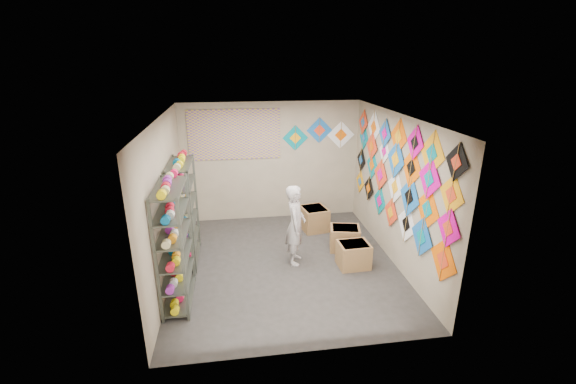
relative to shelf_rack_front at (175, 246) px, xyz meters
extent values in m
plane|color=#2E2B29|center=(1.78, 0.85, -0.95)|extent=(4.50, 4.50, 0.00)
plane|color=tan|center=(1.78, 3.10, 0.40)|extent=(4.00, 0.00, 4.00)
plane|color=tan|center=(1.78, -1.40, 0.40)|extent=(4.00, 0.00, 4.00)
plane|color=tan|center=(-0.22, 0.85, 0.40)|extent=(0.00, 4.50, 4.50)
plane|color=tan|center=(3.78, 0.85, 0.40)|extent=(0.00, 4.50, 4.50)
plane|color=gray|center=(1.78, 0.85, 1.75)|extent=(4.50, 4.50, 0.00)
cube|color=#4C5147|center=(0.00, 0.00, 0.00)|extent=(0.40, 1.10, 1.90)
cube|color=#4C5147|center=(0.00, 1.30, 0.00)|extent=(0.40, 1.10, 1.90)
cylinder|color=#FF1559|center=(0.00, -0.48, 0.09)|extent=(0.12, 0.10, 0.12)
cylinder|color=orange|center=(0.00, -0.29, 0.09)|extent=(0.12, 0.10, 0.12)
cylinder|color=yellow|center=(0.00, -0.10, 0.09)|extent=(0.12, 0.10, 0.12)
cylinder|color=silver|center=(0.00, 0.10, 0.09)|extent=(0.12, 0.10, 0.12)
cylinder|color=red|center=(0.00, 0.29, 0.09)|extent=(0.12, 0.10, 0.12)
cylinder|color=purple|center=(0.00, 0.48, 0.09)|extent=(0.12, 0.10, 0.12)
cylinder|color=#D3C988|center=(0.00, 0.82, 0.09)|extent=(0.12, 0.10, 0.12)
cylinder|color=#085F94|center=(0.00, 1.01, 0.09)|extent=(0.12, 0.10, 0.12)
cylinder|color=#FF1559|center=(0.00, 1.20, 0.09)|extent=(0.12, 0.10, 0.12)
cylinder|color=orange|center=(0.00, 1.40, 0.09)|extent=(0.12, 0.10, 0.12)
cylinder|color=yellow|center=(0.00, 1.59, 0.09)|extent=(0.12, 0.10, 0.12)
cylinder|color=silver|center=(0.00, 1.78, 0.09)|extent=(0.12, 0.10, 0.12)
cube|color=#FF6202|center=(3.77, -0.95, -0.02)|extent=(0.01, 0.69, 0.69)
cube|color=blue|center=(3.75, -0.33, 0.03)|extent=(0.02, 0.67, 0.67)
cube|color=white|center=(3.77, 0.24, 0.00)|extent=(0.03, 0.67, 0.67)
cube|color=#F63C1B|center=(3.75, 0.86, -0.04)|extent=(0.01, 0.57, 0.57)
cube|color=#007F8C|center=(3.77, 1.47, -0.05)|extent=(0.01, 0.59, 0.59)
cube|color=black|center=(3.75, 2.07, 0.02)|extent=(0.02, 0.53, 0.53)
cube|color=#FFA70E|center=(3.77, 2.69, -0.03)|extent=(0.02, 0.52, 0.52)
cube|color=#DE019A|center=(3.75, -0.98, 0.48)|extent=(0.02, 0.58, 0.58)
cube|color=#FF6202|center=(3.77, -0.37, 0.51)|extent=(0.03, 0.68, 0.68)
cube|color=blue|center=(3.75, 0.21, 0.50)|extent=(0.04, 0.69, 0.69)
cube|color=white|center=(3.77, 0.82, 0.46)|extent=(0.03, 0.63, 0.63)
cube|color=#F63C1B|center=(3.75, 1.49, 0.49)|extent=(0.02, 0.64, 0.64)
cube|color=#007F8C|center=(3.77, 2.02, 0.55)|extent=(0.02, 0.61, 0.61)
cube|color=black|center=(3.75, 2.66, 0.49)|extent=(0.01, 0.52, 0.52)
cube|color=#FFA70E|center=(3.77, -0.91, 0.94)|extent=(0.03, 0.59, 0.59)
cube|color=#DE019A|center=(3.75, -0.34, 0.98)|extent=(0.03, 0.64, 0.64)
cube|color=#FF6202|center=(3.77, 0.29, 0.97)|extent=(0.03, 0.69, 0.69)
cube|color=blue|center=(3.75, 0.87, 0.96)|extent=(0.03, 0.70, 0.70)
cube|color=white|center=(3.77, 1.44, 0.97)|extent=(0.03, 0.50, 0.50)
cube|color=#F63C1B|center=(3.75, 2.07, 0.92)|extent=(0.01, 0.60, 0.60)
cube|color=#007F8C|center=(3.77, 2.62, 1.00)|extent=(0.03, 0.53, 0.53)
cube|color=black|center=(3.75, -0.95, 1.39)|extent=(0.03, 0.53, 0.53)
cube|color=#FFA70E|center=(3.77, -0.29, 1.35)|extent=(0.04, 0.70, 0.70)
cube|color=#DE019A|center=(3.75, 0.23, 1.40)|extent=(0.03, 0.57, 0.57)
cube|color=#FF6202|center=(3.77, 0.88, 1.36)|extent=(0.04, 0.66, 0.66)
cube|color=blue|center=(3.75, 1.45, 1.31)|extent=(0.02, 0.56, 0.56)
cube|color=white|center=(3.77, 2.07, 1.31)|extent=(0.01, 0.69, 0.69)
cube|color=#F63C1B|center=(3.75, 2.68, 1.32)|extent=(0.03, 0.55, 0.54)
cube|color=#007F8C|center=(2.33, 3.09, 0.94)|extent=(0.58, 0.02, 0.58)
cube|color=blue|center=(2.88, 3.09, 1.09)|extent=(0.59, 0.02, 0.59)
cube|color=white|center=(3.38, 3.09, 0.98)|extent=(0.64, 0.02, 0.64)
cube|color=#6B4494|center=(0.98, 3.08, 1.05)|extent=(2.00, 0.01, 1.10)
imported|color=#BEB2A9|center=(1.98, 0.92, -0.20)|extent=(0.71, 0.61, 1.49)
cube|color=olive|center=(3.00, 0.60, -0.72)|extent=(0.56, 0.48, 0.46)
cube|color=olive|center=(3.03, 1.27, -0.72)|extent=(0.66, 0.58, 0.47)
cube|color=olive|center=(2.62, 2.27, -0.70)|extent=(0.62, 0.66, 0.50)
camera|label=1|loc=(0.93, -5.34, 2.67)|focal=24.00mm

